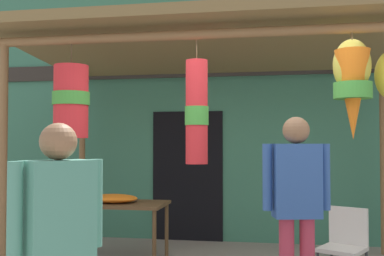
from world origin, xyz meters
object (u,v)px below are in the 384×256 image
object	(u,v)px
folding_chair	(345,242)
vendor_in_orange	(58,237)
display_table	(121,209)
passerby_at_right	(297,198)
flower_heap_on_table	(114,198)

from	to	relation	value
folding_chair	vendor_in_orange	bearing A→B (deg)	-128.99
folding_chair	vendor_in_orange	size ratio (longest dim) A/B	0.52
display_table	passerby_at_right	bearing A→B (deg)	-37.21
display_table	folding_chair	xyz separation A→B (m)	(2.64, -0.83, -0.15)
flower_heap_on_table	vendor_in_orange	distance (m)	3.30
folding_chair	vendor_in_orange	distance (m)	3.12
vendor_in_orange	passerby_at_right	distance (m)	2.16
display_table	flower_heap_on_table	bearing A→B (deg)	-157.80
vendor_in_orange	passerby_at_right	bearing A→B (deg)	48.32
flower_heap_on_table	folding_chair	xyz separation A→B (m)	(2.73, -0.80, -0.29)
display_table	vendor_in_orange	world-z (taller)	vendor_in_orange
folding_chair	flower_heap_on_table	bearing A→B (deg)	163.71
display_table	flower_heap_on_table	distance (m)	0.17
display_table	vendor_in_orange	size ratio (longest dim) A/B	0.71
flower_heap_on_table	vendor_in_orange	world-z (taller)	vendor_in_orange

